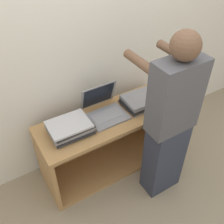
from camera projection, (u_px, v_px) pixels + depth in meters
The scene contains 7 objects.
ground_plane at pixel (121, 180), 2.66m from camera, with size 12.00×12.00×0.00m, color gray.
wall_back at pixel (87, 48), 2.28m from camera, with size 8.00×0.05×2.40m.
cart at pixel (105, 138), 2.66m from camera, with size 1.33×0.50×0.66m.
laptop_open at pixel (105, 110), 2.40m from camera, with size 0.35×0.34×0.27m.
laptop_stack_left at pixel (70, 128), 2.22m from camera, with size 0.36×0.28×0.11m.
laptop_stack_right at pixel (142, 101), 2.52m from camera, with size 0.37×0.28×0.09m.
person at pixel (170, 124), 2.13m from camera, with size 0.40×0.52×1.59m.
Camera 1 is at (-0.91, -1.31, 2.24)m, focal length 42.00 mm.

